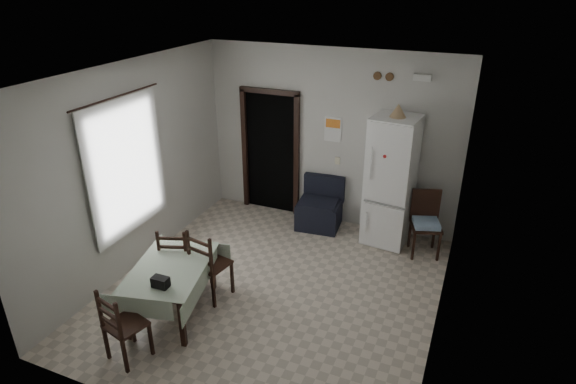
% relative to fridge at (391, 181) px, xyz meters
% --- Properties ---
extents(ground, '(4.50, 4.50, 0.00)m').
position_rel_fridge_xyz_m(ground, '(-1.09, -1.93, -1.01)').
color(ground, '#BBAC99').
rests_on(ground, ground).
extents(ceiling, '(4.20, 4.50, 0.02)m').
position_rel_fridge_xyz_m(ceiling, '(-1.09, -1.93, 1.89)').
color(ceiling, white).
rests_on(ceiling, ground).
extents(wall_back, '(4.20, 0.02, 2.90)m').
position_rel_fridge_xyz_m(wall_back, '(-1.09, 0.32, 0.44)').
color(wall_back, beige).
rests_on(wall_back, ground).
extents(wall_front, '(4.20, 0.02, 2.90)m').
position_rel_fridge_xyz_m(wall_front, '(-1.09, -4.18, 0.44)').
color(wall_front, beige).
rests_on(wall_front, ground).
extents(wall_left, '(0.02, 4.50, 2.90)m').
position_rel_fridge_xyz_m(wall_left, '(-3.19, -1.93, 0.44)').
color(wall_left, beige).
rests_on(wall_left, ground).
extents(wall_right, '(0.02, 4.50, 2.90)m').
position_rel_fridge_xyz_m(wall_right, '(1.01, -1.93, 0.44)').
color(wall_right, beige).
rests_on(wall_right, ground).
extents(doorway, '(1.06, 0.52, 2.22)m').
position_rel_fridge_xyz_m(doorway, '(-2.14, 0.52, 0.05)').
color(doorway, black).
rests_on(doorway, ground).
extents(window_recess, '(0.10, 1.20, 1.60)m').
position_rel_fridge_xyz_m(window_recess, '(-3.24, -2.13, 0.54)').
color(window_recess, silver).
rests_on(window_recess, ground).
extents(curtain, '(0.02, 1.45, 1.85)m').
position_rel_fridge_xyz_m(curtain, '(-3.13, -2.13, 0.54)').
color(curtain, silver).
rests_on(curtain, ground).
extents(curtain_rod, '(0.02, 1.60, 0.02)m').
position_rel_fridge_xyz_m(curtain_rod, '(-3.12, -2.13, 1.49)').
color(curtain_rod, black).
rests_on(curtain_rod, ground).
extents(calendar, '(0.28, 0.02, 0.40)m').
position_rel_fridge_xyz_m(calendar, '(-1.04, 0.31, 0.61)').
color(calendar, white).
rests_on(calendar, ground).
extents(calendar_image, '(0.24, 0.01, 0.14)m').
position_rel_fridge_xyz_m(calendar_image, '(-1.04, 0.30, 0.71)').
color(calendar_image, orange).
rests_on(calendar_image, ground).
extents(light_switch, '(0.08, 0.02, 0.12)m').
position_rel_fridge_xyz_m(light_switch, '(-0.94, 0.31, 0.09)').
color(light_switch, beige).
rests_on(light_switch, ground).
extents(vent_left, '(0.12, 0.03, 0.12)m').
position_rel_fridge_xyz_m(vent_left, '(-0.39, 0.30, 1.51)').
color(vent_left, '#513720').
rests_on(vent_left, ground).
extents(vent_right, '(0.12, 0.03, 0.12)m').
position_rel_fridge_xyz_m(vent_right, '(-0.21, 0.30, 1.51)').
color(vent_right, '#513720').
rests_on(vent_right, ground).
extents(emergency_light, '(0.25, 0.07, 0.09)m').
position_rel_fridge_xyz_m(emergency_light, '(0.26, 0.28, 1.54)').
color(emergency_light, white).
rests_on(emergency_light, ground).
extents(fridge, '(0.72, 0.72, 2.03)m').
position_rel_fridge_xyz_m(fridge, '(0.00, 0.00, 0.00)').
color(fridge, white).
rests_on(fridge, ground).
extents(tan_cone, '(0.25, 0.25, 0.19)m').
position_rel_fridge_xyz_m(tan_cone, '(0.01, -0.02, 1.11)').
color(tan_cone, tan).
rests_on(tan_cone, fridge).
extents(navy_seat, '(0.75, 0.73, 0.83)m').
position_rel_fridge_xyz_m(navy_seat, '(-1.13, 0.00, -0.60)').
color(navy_seat, black).
rests_on(navy_seat, ground).
extents(corner_chair, '(0.54, 0.54, 0.99)m').
position_rel_fridge_xyz_m(corner_chair, '(0.62, -0.21, -0.52)').
color(corner_chair, black).
rests_on(corner_chair, ground).
extents(dining_table, '(1.13, 1.46, 0.67)m').
position_rel_fridge_xyz_m(dining_table, '(-2.07, -2.82, -0.68)').
color(dining_table, '#A3B49A').
rests_on(dining_table, ground).
extents(black_bag, '(0.19, 0.12, 0.13)m').
position_rel_fridge_xyz_m(black_bag, '(-1.92, -3.20, -0.28)').
color(black_bag, black).
rests_on(black_bag, dining_table).
extents(dining_chair_far_left, '(0.52, 0.52, 0.94)m').
position_rel_fridge_xyz_m(dining_chair_far_left, '(-2.31, -2.33, -0.54)').
color(dining_chair_far_left, black).
rests_on(dining_chair_far_left, ground).
extents(dining_chair_far_right, '(0.50, 0.50, 1.01)m').
position_rel_fridge_xyz_m(dining_chair_far_right, '(-1.80, -2.34, -0.51)').
color(dining_chair_far_right, black).
rests_on(dining_chair_far_right, ground).
extents(dining_chair_near_head, '(0.48, 0.48, 0.91)m').
position_rel_fridge_xyz_m(dining_chair_near_head, '(-2.07, -3.67, -0.56)').
color(dining_chair_near_head, black).
rests_on(dining_chair_near_head, ground).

